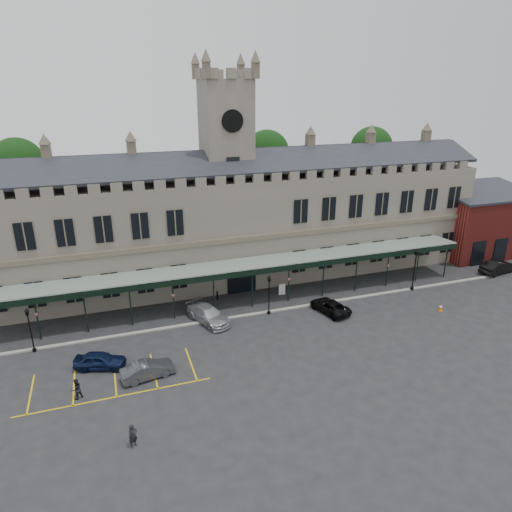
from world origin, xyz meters
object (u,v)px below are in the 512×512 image
object	(u,v)px
clock_tower	(227,166)
lamp_post_right	(415,266)
traffic_cone	(441,308)
car_left_a	(100,361)
station_building	(228,224)
person_b	(76,389)
car_left_b	(148,370)
car_right_b	(498,267)
lamp_post_mid	(269,291)
lamp_post_left	(30,326)
sign_board	(282,289)
car_taxi	(208,315)
person_a	(133,436)
car_van	(330,306)

from	to	relation	value
clock_tower	lamp_post_right	size ratio (longest dim) A/B	5.06
traffic_cone	car_left_a	xyz separation A→B (m)	(-32.74, 0.62, 0.35)
station_building	person_b	bearing A→B (deg)	-131.93
car_left_b	car_right_b	xyz separation A→B (m)	(42.50, 7.86, 0.12)
lamp_post_mid	car_right_b	size ratio (longest dim) A/B	0.86
lamp_post_left	sign_board	size ratio (longest dim) A/B	3.39
clock_tower	car_taxi	distance (m)	16.95
lamp_post_left	person_b	distance (m)	8.83
clock_tower	sign_board	world-z (taller)	clock_tower
traffic_cone	car_taxi	xyz separation A→B (m)	(-22.74, 5.33, 0.42)
traffic_cone	person_a	distance (m)	32.23
lamp_post_right	person_a	bearing A→B (deg)	-155.66
traffic_cone	car_left_b	bearing A→B (deg)	-176.26
lamp_post_right	person_a	size ratio (longest dim) A/B	2.97
car_left_b	station_building	bearing A→B (deg)	-43.46
lamp_post_right	sign_board	xyz separation A→B (m)	(-14.17, 3.56, -2.31)
car_van	person_a	size ratio (longest dim) A/B	2.75
clock_tower	car_left_a	size ratio (longest dim) A/B	6.11
car_left_a	car_taxi	xyz separation A→B (m)	(10.00, 4.71, 0.07)
clock_tower	sign_board	bearing A→B (deg)	-60.64
car_left_a	station_building	bearing A→B (deg)	-26.99
car_van	person_a	bearing A→B (deg)	15.88
person_b	car_left_b	bearing A→B (deg)	162.39
lamp_post_right	person_a	distance (m)	34.47
station_building	traffic_cone	bearing A→B (deg)	-41.54
lamp_post_left	lamp_post_right	world-z (taller)	lamp_post_right
station_building	car_right_b	distance (m)	32.99
traffic_cone	car_van	world-z (taller)	car_van
lamp_post_right	car_taxi	xyz separation A→B (m)	(-23.15, 0.17, -2.14)
lamp_post_left	lamp_post_mid	world-z (taller)	lamp_post_mid
car_left_b	car_taxi	world-z (taller)	car_taxi
lamp_post_left	sign_board	xyz separation A→B (m)	(24.33, 3.71, -1.86)
sign_board	car_right_b	xyz separation A→B (m)	(27.02, -2.77, 0.21)
car_van	lamp_post_mid	bearing A→B (deg)	-30.57
lamp_post_mid	person_b	xyz separation A→B (m)	(-17.74, -7.82, -1.66)
station_building	car_left_a	bearing A→B (deg)	-134.81
lamp_post_right	car_right_b	size ratio (longest dim) A/B	1.01
lamp_post_left	lamp_post_mid	bearing A→B (deg)	-0.11
lamp_post_right	sign_board	distance (m)	14.80
lamp_post_left	person_a	size ratio (longest dim) A/B	2.51
sign_board	person_b	xyz separation A→B (m)	(-20.66, -11.58, 0.21)
clock_tower	person_a	distance (m)	30.68
lamp_post_left	car_van	xyz separation A→B (m)	(27.35, -1.62, -1.83)
car_van	person_b	distance (m)	24.49
car_left_a	person_a	distance (m)	9.80
lamp_post_left	car_left_b	size ratio (longest dim) A/B	1.00
lamp_post_left	traffic_cone	distance (m)	38.47
car_left_b	person_a	world-z (taller)	person_a
car_taxi	person_a	xyz separation A→B (m)	(-8.20, -14.35, 0.06)
car_taxi	traffic_cone	bearing A→B (deg)	-35.66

